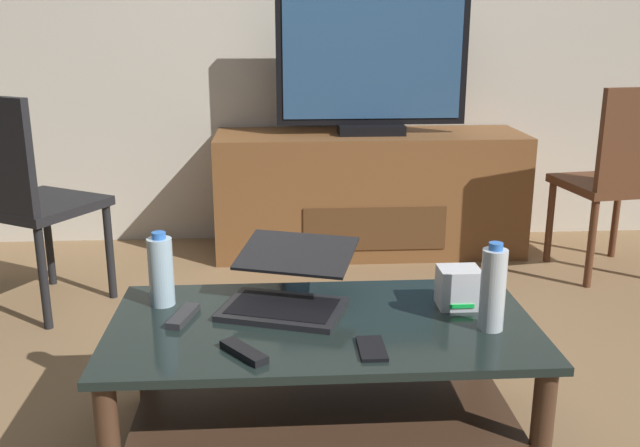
# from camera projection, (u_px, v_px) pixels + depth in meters

# --- Properties ---
(ground_plane) EXTENTS (7.68, 7.68, 0.00)m
(ground_plane) POSITION_uv_depth(u_px,v_px,m) (335.00, 434.00, 2.19)
(ground_plane) COLOR olive
(coffee_table) EXTENTS (1.23, 0.64, 0.39)m
(coffee_table) POSITION_uv_depth(u_px,v_px,m) (322.00, 359.00, 2.09)
(coffee_table) COLOR black
(coffee_table) RESTS_ON ground
(media_cabinet) EXTENTS (1.63, 0.51, 0.65)m
(media_cabinet) POSITION_uv_depth(u_px,v_px,m) (369.00, 193.00, 3.85)
(media_cabinet) COLOR brown
(media_cabinet) RESTS_ON ground
(television) EXTENTS (0.98, 0.20, 0.71)m
(television) POSITION_uv_depth(u_px,v_px,m) (372.00, 67.00, 3.64)
(television) COLOR black
(television) RESTS_ON media_cabinet
(dining_chair) EXTENTS (0.50, 0.50, 0.94)m
(dining_chair) POSITION_uv_depth(u_px,v_px,m) (622.00, 173.00, 3.38)
(dining_chair) COLOR #59331E
(dining_chair) RESTS_ON ground
(side_chair) EXTENTS (0.60, 0.60, 0.94)m
(side_chair) POSITION_uv_depth(u_px,v_px,m) (22.00, 193.00, 2.96)
(side_chair) COLOR black
(side_chair) RESTS_ON ground
(laptop) EXTENTS (0.45, 0.48, 0.17)m
(laptop) POSITION_uv_depth(u_px,v_px,m) (289.00, 286.00, 2.16)
(laptop) COLOR black
(laptop) RESTS_ON coffee_table
(router_box) EXTENTS (0.12, 0.11, 0.12)m
(router_box) POSITION_uv_depth(u_px,v_px,m) (458.00, 287.00, 2.15)
(router_box) COLOR silver
(router_box) RESTS_ON coffee_table
(water_bottle_near) EXTENTS (0.08, 0.08, 0.23)m
(water_bottle_near) POSITION_uv_depth(u_px,v_px,m) (161.00, 271.00, 2.15)
(water_bottle_near) COLOR silver
(water_bottle_near) RESTS_ON coffee_table
(water_bottle_far) EXTENTS (0.07, 0.07, 0.25)m
(water_bottle_far) POSITION_uv_depth(u_px,v_px,m) (493.00, 289.00, 1.97)
(water_bottle_far) COLOR silver
(water_bottle_far) RESTS_ON coffee_table
(cell_phone) EXTENTS (0.07, 0.14, 0.01)m
(cell_phone) POSITION_uv_depth(u_px,v_px,m) (372.00, 349.00, 1.88)
(cell_phone) COLOR black
(cell_phone) RESTS_ON coffee_table
(tv_remote) EXTENTS (0.13, 0.15, 0.02)m
(tv_remote) POSITION_uv_depth(u_px,v_px,m) (244.00, 352.00, 1.85)
(tv_remote) COLOR black
(tv_remote) RESTS_ON coffee_table
(soundbar_remote) EXTENTS (0.08, 0.17, 0.02)m
(soundbar_remote) POSITION_uv_depth(u_px,v_px,m) (183.00, 316.00, 2.07)
(soundbar_remote) COLOR #2D2D30
(soundbar_remote) RESTS_ON coffee_table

